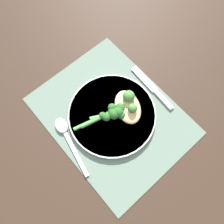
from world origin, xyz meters
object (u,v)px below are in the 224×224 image
Objects in this scene: broccoli_stalk_right at (117,112)px; chicken_fillet at (128,107)px; broccoli_stalk_rear at (100,118)px; spoon at (65,132)px; broccoli_stalk_front at (110,113)px; knife at (153,88)px; plate at (112,114)px.

chicken_fillet is at bearing 105.22° from broccoli_stalk_right.
spoon is at bearing -96.50° from broccoli_stalk_rear.
chicken_fillet is at bearing 87.28° from broccoli_stalk_rear.
broccoli_stalk_rear is at bearing -10.12° from spoon.
knife is (0.02, 0.16, -0.02)m from broccoli_stalk_front.
spoon is (-0.05, -0.13, -0.02)m from broccoli_stalk_front.
broccoli_stalk_front is at bearing -110.77° from chicken_fillet.
knife is (0.02, 0.15, -0.01)m from plate.
broccoli_stalk_front is at bearing -8.09° from spoon.
broccoli_stalk_rear reaches higher than spoon.
plate is at bearing 81.11° from broccoli_stalk_front.
broccoli_stalk_front is at bearing -113.43° from plate.
spoon is at bearing -94.96° from broccoli_stalk_front.
chicken_fillet is 1.19× the size of broccoli_stalk_rear.
broccoli_stalk_right is at bearing 83.95° from broccoli_stalk_rear.
broccoli_stalk_rear is at bearing -107.74° from chicken_fillet.
broccoli_stalk_front reaches higher than broccoli_stalk_rear.
chicken_fillet is 0.19m from spoon.
broccoli_stalk_right is 0.57× the size of knife.
chicken_fillet is 0.05m from broccoli_stalk_front.
broccoli_stalk_right is (0.01, 0.01, 0.02)m from plate.
knife is at bearing -1.37° from spoon.
broccoli_stalk_right is at bearing 50.49° from plate.
broccoli_stalk_rear reaches higher than chicken_fillet.
plate is 1.37× the size of spoon.
knife is at bearing 97.59° from broccoli_stalk_front.
knife is at bearing 83.73° from plate.
plate is at bearing -8.26° from spoon.
broccoli_stalk_right is at bearing 179.95° from knife.
broccoli_stalk_front is at bearing 92.73° from broccoli_stalk_rear.
broccoli_stalk_right is 0.89× the size of broccoli_stalk_front.
chicken_fillet is at bearing 83.78° from broccoli_stalk_front.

